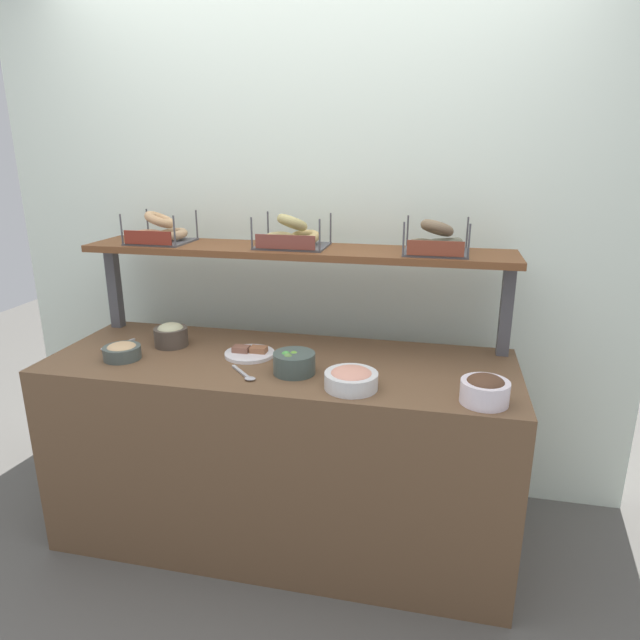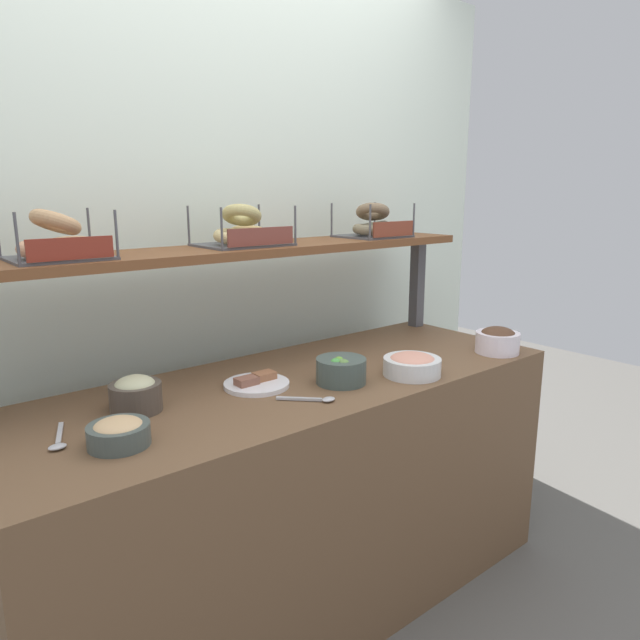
{
  "view_description": "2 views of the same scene",
  "coord_description": "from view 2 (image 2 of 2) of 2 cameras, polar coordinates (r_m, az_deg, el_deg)",
  "views": [
    {
      "loc": [
        0.64,
        -2.09,
        1.7
      ],
      "look_at": [
        0.16,
        0.05,
        1.02
      ],
      "focal_mm": 31.19,
      "sensor_mm": 36.0,
      "label": 1
    },
    {
      "loc": [
        -1.12,
        -1.49,
        1.48
      ],
      "look_at": [
        0.11,
        0.0,
        1.04
      ],
      "focal_mm": 32.55,
      "sensor_mm": 36.0,
      "label": 2
    }
  ],
  "objects": [
    {
      "name": "ground_plane",
      "position": [
        2.38,
        -2.25,
        -25.67
      ],
      "size": [
        8.0,
        8.0,
        0.0
      ],
      "primitive_type": "plane",
      "color": "#595651"
    },
    {
      "name": "back_wall",
      "position": [
        2.34,
        -10.74,
        5.74
      ],
      "size": [
        3.15,
        0.06,
        2.4
      ],
      "primitive_type": "cube",
      "color": "white",
      "rests_on": "ground_plane"
    },
    {
      "name": "deli_counter",
      "position": [
        2.14,
        -2.35,
        -16.72
      ],
      "size": [
        1.95,
        0.7,
        0.85
      ],
      "primitive_type": "cube",
      "color": "brown",
      "rests_on": "ground_plane"
    },
    {
      "name": "shelf_riser_right",
      "position": [
        2.72,
        9.53,
        3.55
      ],
      "size": [
        0.05,
        0.05,
        0.4
      ],
      "primitive_type": "cube",
      "color": "#4C4C51",
      "rests_on": "deli_counter"
    },
    {
      "name": "upper_shelf",
      "position": [
        2.1,
        -7.07,
        6.85
      ],
      "size": [
        1.91,
        0.32,
        0.03
      ],
      "primitive_type": "cube",
      "color": "brown",
      "rests_on": "shelf_riser_left"
    },
    {
      "name": "bowl_tuna_salad",
      "position": [
        1.76,
        -17.68,
        -6.92
      ],
      "size": [
        0.15,
        0.15,
        0.11
      ],
      "color": "#4B4037",
      "rests_on": "deli_counter"
    },
    {
      "name": "bowl_hummus",
      "position": [
        1.55,
        -19.19,
        -10.39
      ],
      "size": [
        0.15,
        0.15,
        0.07
      ],
      "color": "#47524E",
      "rests_on": "deli_counter"
    },
    {
      "name": "bowl_chocolate_spread",
      "position": [
        2.37,
        17.06,
        -1.89
      ],
      "size": [
        0.17,
        0.17,
        0.1
      ],
      "color": "white",
      "rests_on": "deli_counter"
    },
    {
      "name": "bowl_lox_spread",
      "position": [
        2.02,
        9.04,
        -4.34
      ],
      "size": [
        0.2,
        0.2,
        0.08
      ],
      "color": "silver",
      "rests_on": "deli_counter"
    },
    {
      "name": "bowl_veggie_mix",
      "position": [
        1.92,
        2.07,
        -4.95
      ],
      "size": [
        0.17,
        0.17,
        0.09
      ],
      "color": "#43524C",
      "rests_on": "deli_counter"
    },
    {
      "name": "serving_plate_white",
      "position": [
        1.9,
        -6.28,
        -6.19
      ],
      "size": [
        0.21,
        0.21,
        0.04
      ],
      "color": "white",
      "rests_on": "deli_counter"
    },
    {
      "name": "serving_spoon_near_plate",
      "position": [
        1.63,
        -24.32,
        -10.76
      ],
      "size": [
        0.08,
        0.17,
        0.01
      ],
      "color": "#B7B7BC",
      "rests_on": "deli_counter"
    },
    {
      "name": "serving_spoon_by_edge",
      "position": [
        1.77,
        -0.46,
        -7.78
      ],
      "size": [
        0.14,
        0.13,
        0.01
      ],
      "color": "#B7B7BC",
      "rests_on": "deli_counter"
    },
    {
      "name": "bagel_basket_sesame",
      "position": [
        1.82,
        -24.42,
        6.94
      ],
      "size": [
        0.29,
        0.27,
        0.15
      ],
      "color": "#4C4C51",
      "rests_on": "upper_shelf"
    },
    {
      "name": "bagel_basket_plain",
      "position": [
        2.09,
        -7.65,
        8.59
      ],
      "size": [
        0.31,
        0.25,
        0.15
      ],
      "color": "#4C4C51",
      "rests_on": "upper_shelf"
    },
    {
      "name": "bagel_basket_poppy",
      "position": [
        2.46,
        5.19,
        9.26
      ],
      "size": [
        0.28,
        0.26,
        0.15
      ],
      "color": "#4C4C51",
      "rests_on": "upper_shelf"
    }
  ]
}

